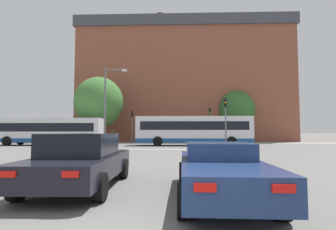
{
  "coord_description": "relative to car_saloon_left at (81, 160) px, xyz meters",
  "views": [
    {
      "loc": [
        0.73,
        -2.39,
        1.54
      ],
      "look_at": [
        -0.19,
        24.87,
        3.23
      ],
      "focal_mm": 28.0,
      "sensor_mm": 36.0,
      "label": 1
    }
  ],
  "objects": [
    {
      "name": "car_saloon_left",
      "position": [
        0.0,
        0.0,
        0.0
      ],
      "size": [
        2.14,
        4.67,
        1.48
      ],
      "rotation": [
        0.0,
        0.0,
        0.02
      ],
      "color": "black",
      "rests_on": "ground_plane"
    },
    {
      "name": "street_lamp_junction",
      "position": [
        -3.22,
        15.06,
        3.54
      ],
      "size": [
        1.98,
        0.36,
        7.03
      ],
      "color": "slate",
      "rests_on": "ground_plane"
    },
    {
      "name": "traffic_light_far_left",
      "position": [
        -3.19,
        26.64,
        2.07
      ],
      "size": [
        0.26,
        0.31,
        4.19
      ],
      "color": "slate",
      "rests_on": "ground_plane"
    },
    {
      "name": "stop_line_strip",
      "position": [
        1.9,
        15.07,
        -0.74
      ],
      "size": [
        7.37,
        0.3,
        0.01
      ],
      "primitive_type": "cube",
      "color": "silver",
      "rests_on": "ground_plane"
    },
    {
      "name": "bus_crossing_trailing",
      "position": [
        -11.65,
        21.32,
        0.84
      ],
      "size": [
        12.08,
        2.71,
        2.96
      ],
      "rotation": [
        0.0,
        0.0,
        1.57
      ],
      "color": "silver",
      "rests_on": "ground_plane"
    },
    {
      "name": "tree_by_building",
      "position": [
        -7.64,
        26.81,
        4.59
      ],
      "size": [
        6.36,
        6.36,
        8.68
      ],
      "color": "#4C3823",
      "rests_on": "ground_plane"
    },
    {
      "name": "bus_crossing_lead",
      "position": [
        4.44,
        21.31,
        0.93
      ],
      "size": [
        12.31,
        2.73,
        3.12
      ],
      "rotation": [
        0.0,
        0.0,
        1.57
      ],
      "color": "silver",
      "rests_on": "ground_plane"
    },
    {
      "name": "pedestrian_waiting",
      "position": [
        -6.12,
        28.33,
        0.33
      ],
      "size": [
        0.44,
        0.44,
        1.81
      ],
      "rotation": [
        0.0,
        0.0,
        2.36
      ],
      "color": "brown",
      "rests_on": "ground_plane"
    },
    {
      "name": "traffic_light_near_right",
      "position": [
        6.94,
        16.09,
        2.24
      ],
      "size": [
        0.26,
        0.31,
        4.47
      ],
      "color": "slate",
      "rests_on": "ground_plane"
    },
    {
      "name": "far_pavement",
      "position": [
        1.9,
        27.52,
        -0.74
      ],
      "size": [
        68.19,
        2.5,
        0.01
      ],
      "primitive_type": "cube",
      "color": "#A09B91",
      "rests_on": "ground_plane"
    },
    {
      "name": "brick_civic_building",
      "position": [
        3.83,
        38.96,
        8.94
      ],
      "size": [
        34.05,
        15.63,
        21.24
      ],
      "color": "brown",
      "rests_on": "ground_plane"
    },
    {
      "name": "car_roadster_right",
      "position": [
        3.62,
        -0.95,
        -0.09
      ],
      "size": [
        1.98,
        4.91,
        1.27
      ],
      "rotation": [
        0.0,
        0.0,
        -0.02
      ],
      "color": "navy",
      "rests_on": "ground_plane"
    },
    {
      "name": "traffic_light_far_right",
      "position": [
        6.9,
        26.77,
        2.31
      ],
      "size": [
        0.26,
        0.31,
        4.59
      ],
      "color": "slate",
      "rests_on": "ground_plane"
    },
    {
      "name": "tree_kerbside",
      "position": [
        11.43,
        31.67,
        3.98
      ],
      "size": [
        5.32,
        5.32,
        7.53
      ],
      "color": "#4C3823",
      "rests_on": "ground_plane"
    }
  ]
}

